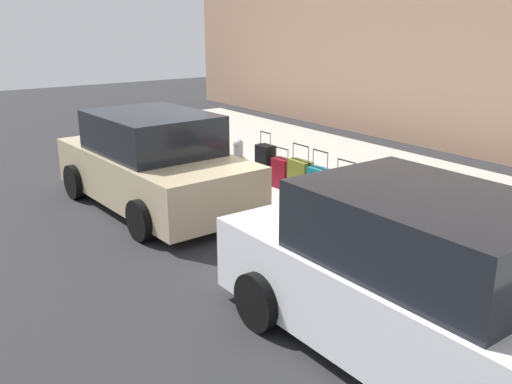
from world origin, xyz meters
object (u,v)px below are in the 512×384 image
suitcase_maroon_0 (460,237)px  suitcase_teal_5 (319,186)px  suitcase_silver_4 (345,193)px  suitcase_maroon_7 (282,173)px  suitcase_navy_2 (399,215)px  suitcase_red_3 (367,203)px  parked_car_white_0 (421,286)px  bollard_post (219,151)px  fire_hydrant (238,155)px  parked_car_beige_1 (154,164)px  suitcase_black_1 (426,221)px  suitcase_black_8 (265,163)px  suitcase_olive_6 (300,178)px

suitcase_maroon_0 → suitcase_teal_5: size_ratio=0.65×
suitcase_silver_4 → suitcase_maroon_7: (1.70, -0.02, -0.05)m
suitcase_navy_2 → suitcase_teal_5: suitcase_teal_5 is taller
suitcase_red_3 → suitcase_silver_4: suitcase_silver_4 is taller
suitcase_red_3 → parked_car_white_0: bearing=141.7°
suitcase_silver_4 → suitcase_maroon_7: 1.70m
suitcase_teal_5 → bollard_post: 3.03m
suitcase_maroon_0 → suitcase_navy_2: bearing=-1.6°
fire_hydrant → parked_car_beige_1: (-0.58, 2.17, 0.27)m
suitcase_red_3 → parked_car_beige_1: 3.74m
suitcase_black_1 → parked_car_white_0: 2.71m
suitcase_red_3 → suitcase_black_8: suitcase_black_8 is taller
suitcase_black_8 → fire_hydrant: bearing=3.3°
suitcase_red_3 → parked_car_white_0: 3.41m
suitcase_navy_2 → suitcase_olive_6: suitcase_olive_6 is taller
suitcase_maroon_0 → suitcase_maroon_7: 3.88m
suitcase_navy_2 → suitcase_maroon_0: bearing=178.4°
fire_hydrant → suitcase_olive_6: bearing=-179.1°
parked_car_beige_1 → suitcase_red_3: bearing=-145.6°
fire_hydrant → parked_car_white_0: 6.69m
suitcase_black_1 → suitcase_red_3: size_ratio=1.30×
suitcase_maroon_7 → suitcase_silver_4: bearing=179.3°
suitcase_black_1 → suitcase_black_8: size_ratio=0.94×
suitcase_navy_2 → suitcase_black_8: 3.33m
suitcase_maroon_7 → parked_car_white_0: 5.44m
fire_hydrant → suitcase_maroon_7: bearing=-177.5°
suitcase_teal_5 → suitcase_olive_6: suitcase_teal_5 is taller
suitcase_maroon_0 → suitcase_black_1: 0.54m
suitcase_maroon_0 → suitcase_silver_4: bearing=-0.5°
suitcase_black_1 → parked_car_white_0: bearing=126.5°
suitcase_silver_4 → bollard_post: 3.59m
suitcase_olive_6 → parked_car_white_0: bearing=153.4°
suitcase_black_1 → parked_car_beige_1: bearing=27.6°
suitcase_maroon_0 → fire_hydrant: (5.25, 0.02, 0.09)m
suitcase_olive_6 → fire_hydrant: bearing=0.9°
suitcase_silver_4 → bollard_post: suitcase_silver_4 is taller
bollard_post → parked_car_white_0: (-6.83, 2.02, 0.27)m
suitcase_maroon_7 → suitcase_black_8: bearing=1.1°
suitcase_maroon_0 → suitcase_black_1: bearing=2.4°
suitcase_maroon_0 → suitcase_silver_4: (2.18, -0.02, 0.05)m
suitcase_silver_4 → fire_hydrant: 3.07m
suitcase_olive_6 → suitcase_black_8: (1.07, -0.02, 0.04)m
suitcase_black_8 → bollard_post: size_ratio=1.31×
bollard_post → suitcase_teal_5: bearing=-177.7°
fire_hydrant → parked_car_beige_1: size_ratio=0.16×
suitcase_black_1 → suitcase_red_3: bearing=3.1°
suitcase_olive_6 → parked_car_beige_1: size_ratio=0.22×
suitcase_black_8 → parked_car_white_0: bearing=157.9°
fire_hydrant → parked_car_white_0: (-6.32, 2.17, 0.28)m
fire_hydrant → parked_car_white_0: parked_car_white_0 is taller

